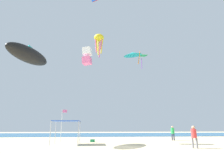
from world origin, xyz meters
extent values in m
cube|color=beige|center=(0.00, 0.00, -0.05)|extent=(110.00, 110.00, 0.10)
cube|color=#28608C|center=(0.00, 30.60, 0.01)|extent=(110.00, 23.75, 0.03)
cylinder|color=#B2B2B7|center=(-7.09, 2.09, 1.17)|extent=(0.07, 0.07, 2.34)
cylinder|color=#B2B2B7|center=(-4.40, 2.09, 1.17)|extent=(0.07, 0.07, 2.34)
cylinder|color=#B2B2B7|center=(-7.09, 4.85, 1.17)|extent=(0.07, 0.07, 2.34)
cylinder|color=#B2B2B7|center=(-4.40, 4.85, 1.17)|extent=(0.07, 0.07, 2.34)
cube|color=blue|center=(-5.74, 3.47, 2.37)|extent=(2.76, 2.83, 0.06)
cylinder|color=slate|center=(5.54, -1.30, 0.43)|extent=(0.17, 0.17, 0.85)
cylinder|color=slate|center=(5.82, -1.48, 0.43)|extent=(0.17, 0.17, 0.85)
cylinder|color=red|center=(5.68, -1.39, 1.22)|extent=(0.44, 0.44, 0.74)
sphere|color=tan|center=(5.68, -1.39, 1.73)|extent=(0.28, 0.28, 0.28)
cylinder|color=#33384C|center=(8.01, 8.64, 0.43)|extent=(0.17, 0.17, 0.86)
cylinder|color=#33384C|center=(7.70, 8.52, 0.43)|extent=(0.17, 0.17, 0.86)
cylinder|color=green|center=(7.86, 8.58, 1.24)|extent=(0.45, 0.45, 0.75)
sphere|color=tan|center=(7.86, 8.58, 1.75)|extent=(0.28, 0.28, 0.28)
cylinder|color=silver|center=(-6.79, 6.87, 1.92)|extent=(0.06, 0.06, 3.84)
cube|color=pink|center=(-6.48, 6.87, 3.66)|extent=(0.55, 0.02, 0.35)
cube|color=#1E8C4C|center=(-2.98, 6.70, 0.16)|extent=(0.56, 0.36, 0.32)
cube|color=white|center=(-2.98, 6.70, 0.34)|extent=(0.57, 0.37, 0.03)
ellipsoid|color=yellow|center=(-1.99, 24.12, 21.97)|extent=(3.25, 3.25, 1.66)
cylinder|color=yellow|center=(-2.49, 24.62, 20.19)|extent=(0.44, 0.44, 2.58)
cylinder|color=pink|center=(-2.67, 23.94, 19.80)|extent=(0.58, 0.34, 3.34)
cylinder|color=yellow|center=(-2.18, 23.44, 19.42)|extent=(0.36, 0.65, 4.10)
cylinder|color=pink|center=(-1.50, 23.62, 20.19)|extent=(0.44, 0.44, 2.58)
cylinder|color=yellow|center=(-1.31, 24.30, 19.80)|extent=(0.58, 0.34, 3.34)
cylinder|color=pink|center=(-1.81, 24.80, 19.42)|extent=(0.36, 0.65, 4.10)
cone|color=teal|center=(4.35, 16.81, 15.40)|extent=(4.93, 4.92, 1.16)
cylinder|color=orange|center=(5.32, 15.68, 14.28)|extent=(0.67, 0.60, 2.67)
cube|color=white|center=(-3.89, 4.86, 10.85)|extent=(1.30, 1.25, 0.96)
cube|color=pink|center=(-3.89, 4.86, 9.64)|extent=(1.30, 1.25, 0.96)
cube|color=green|center=(8.85, 27.53, 19.20)|extent=(2.73, 2.70, 0.51)
cylinder|color=purple|center=(8.85, 27.53, 17.07)|extent=(0.13, 0.13, 2.74)
ellipsoid|color=black|center=(-10.39, 3.35, 9.60)|extent=(4.48, 6.39, 2.08)
cone|color=teal|center=(-10.39, 3.35, 10.55)|extent=(1.28, 1.23, 0.79)
camera|label=1|loc=(-3.02, -18.21, 1.77)|focal=31.54mm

